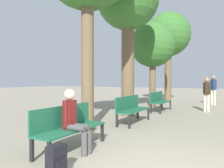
% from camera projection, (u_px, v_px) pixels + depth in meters
% --- Properties ---
extents(bench_row_0, '(0.51, 1.80, 0.91)m').
position_uv_depth(bench_row_0, '(68.00, 124.00, 4.56)').
color(bench_row_0, '#1E6042').
rests_on(bench_row_0, ground_plane).
extents(bench_row_1, '(0.51, 1.80, 0.91)m').
position_uv_depth(bench_row_1, '(131.00, 107.00, 7.42)').
color(bench_row_1, '#1E6042').
rests_on(bench_row_1, ground_plane).
extents(bench_row_2, '(0.51, 1.80, 0.91)m').
position_uv_depth(bench_row_2, '(159.00, 100.00, 10.28)').
color(bench_row_2, '#1E6042').
rests_on(bench_row_2, ground_plane).
extents(tree_row_1, '(2.57, 2.57, 6.10)m').
position_uv_depth(tree_row_1, '(128.00, 3.00, 8.94)').
color(tree_row_1, brown).
rests_on(tree_row_1, ground_plane).
extents(tree_row_2, '(2.43, 2.43, 4.59)m').
position_uv_depth(tree_row_2, '(153.00, 46.00, 11.78)').
color(tree_row_2, brown).
rests_on(tree_row_2, ground_plane).
extents(tree_row_3, '(2.95, 2.95, 6.02)m').
position_uv_depth(tree_row_3, '(168.00, 35.00, 14.61)').
color(tree_row_3, brown).
rests_on(tree_row_3, ground_plane).
extents(person_seated, '(0.58, 0.33, 1.27)m').
position_uv_depth(person_seated, '(74.00, 119.00, 4.35)').
color(person_seated, '#4C4C4C').
rests_on(person_seated, ground_plane).
extents(backpack, '(0.21, 0.30, 0.47)m').
position_uv_depth(backpack, '(57.00, 161.00, 3.28)').
color(backpack, black).
rests_on(backpack, ground_plane).
extents(pedestrian_near, '(0.35, 0.31, 1.75)m').
position_uv_depth(pedestrian_near, '(213.00, 88.00, 12.89)').
color(pedestrian_near, beige).
rests_on(pedestrian_near, ground_plane).
extents(pedestrian_mid, '(0.32, 0.25, 1.59)m').
position_uv_depth(pedestrian_mid, '(207.00, 92.00, 9.99)').
color(pedestrian_mid, beige).
rests_on(pedestrian_mid, ground_plane).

